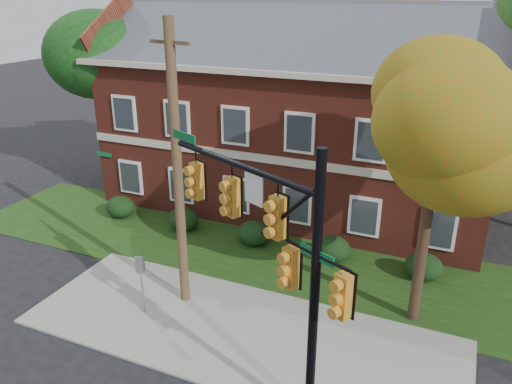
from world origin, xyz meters
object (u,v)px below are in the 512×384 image
at_px(apartment_building, 297,106).
at_px(hedge_far_right, 424,267).
at_px(utility_pole, 178,171).
at_px(hedge_left, 183,219).
at_px(sign_post, 141,275).
at_px(tree_left_rear, 116,62).
at_px(tree_far_rear, 366,15).
at_px(tree_near_right, 448,125).
at_px(hedge_right, 333,249).
at_px(traffic_signal, 275,247).
at_px(hedge_center, 253,233).
at_px(hedge_far_left, 120,207).

xyz_separation_m(apartment_building, hedge_far_right, (7.00, -5.25, -4.46)).
distance_m(apartment_building, utility_pole, 10.07).
xyz_separation_m(hedge_left, sign_post, (2.13, -6.02, 0.95)).
bearing_deg(utility_pole, tree_left_rear, 144.97).
relative_size(apartment_building, tree_far_rear, 1.63).
xyz_separation_m(tree_near_right, tree_left_rear, (-16.95, 6.97, 0.01)).
distance_m(apartment_building, hedge_right, 7.73).
relative_size(traffic_signal, sign_post, 3.33).
bearing_deg(sign_post, traffic_signal, -35.67).
bearing_deg(utility_pole, apartment_building, 96.22).
distance_m(tree_left_rear, tree_far_rear, 14.40).
distance_m(hedge_far_right, traffic_signal, 9.14).
xyz_separation_m(hedge_left, hedge_center, (3.50, 0.00, 0.00)).
bearing_deg(hedge_left, apartment_building, 56.33).
relative_size(tree_left_rear, tree_far_rear, 0.77).
relative_size(tree_near_right, sign_post, 3.95).
bearing_deg(traffic_signal, sign_post, -172.25).
bearing_deg(tree_near_right, hedge_far_left, 168.73).
bearing_deg(sign_post, utility_pole, 35.80).
bearing_deg(traffic_signal, tree_far_rear, 121.96).
xyz_separation_m(hedge_far_left, hedge_right, (10.50, 0.00, 0.00)).
height_order(hedge_center, tree_far_rear, tree_far_rear).
bearing_deg(hedge_far_left, hedge_center, 0.00).
distance_m(apartment_building, tree_near_right, 10.97).
xyz_separation_m(hedge_center, sign_post, (-1.37, -6.02, 0.95)).
xyz_separation_m(apartment_building, tree_left_rear, (-9.73, -1.12, 1.69)).
xyz_separation_m(hedge_far_right, tree_near_right, (0.22, -2.83, 6.14)).
distance_m(hedge_far_left, hedge_far_right, 14.00).
distance_m(hedge_left, tree_left_rear, 9.69).
bearing_deg(hedge_far_right, tree_far_rear, 113.37).
xyz_separation_m(hedge_far_left, tree_far_rear, (8.34, 13.09, 8.32)).
distance_m(hedge_center, sign_post, 6.25).
bearing_deg(hedge_right, tree_left_rear, 162.63).
bearing_deg(sign_post, hedge_far_left, 114.40).
relative_size(hedge_left, utility_pole, 0.15).
distance_m(hedge_far_left, hedge_center, 7.00).
xyz_separation_m(hedge_left, tree_left_rear, (-6.23, 4.14, 6.16)).
xyz_separation_m(hedge_right, utility_pole, (-4.00, -4.81, 4.30)).
distance_m(hedge_right, hedge_far_right, 3.50).
bearing_deg(hedge_left, hedge_center, 0.00).
height_order(hedge_left, sign_post, sign_post).
relative_size(apartment_building, tree_near_right, 2.19).
relative_size(hedge_right, tree_near_right, 0.16).
bearing_deg(hedge_left, tree_far_rear, 69.71).
relative_size(hedge_center, utility_pole, 0.15).
relative_size(hedge_right, sign_post, 0.64).
height_order(hedge_center, tree_left_rear, tree_left_rear).
xyz_separation_m(hedge_center, hedge_right, (3.50, 0.00, 0.00)).
distance_m(hedge_center, tree_near_right, 9.90).
distance_m(hedge_far_left, tree_left_rear, 7.90).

